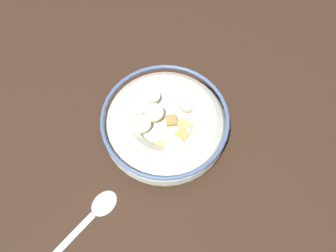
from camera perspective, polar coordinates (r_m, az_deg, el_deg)
ground_plane at (r=53.90cm, az=-0.00°, el=-1.88°), size 117.54×117.54×2.00cm
cereal_bowl at (r=49.98cm, az=-0.01°, el=0.19°), size 19.72×19.72×6.64cm
spoon at (r=49.75cm, az=-12.70°, el=-15.09°), size 12.89×12.05×0.80cm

